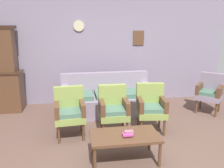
# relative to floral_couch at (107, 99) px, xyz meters

# --- Properties ---
(ground_plane) EXTENTS (7.68, 7.68, 0.00)m
(ground_plane) POSITION_rel_floral_couch_xyz_m (0.03, -1.73, -0.33)
(ground_plane) COLOR brown
(wall_back_with_decor) EXTENTS (6.40, 0.09, 2.70)m
(wall_back_with_decor) POSITION_rel_floral_couch_xyz_m (0.03, 0.90, 1.03)
(wall_back_with_decor) COLOR gray
(wall_back_with_decor) RESTS_ON ground
(floral_couch) EXTENTS (2.05, 0.85, 0.90)m
(floral_couch) POSITION_rel_floral_couch_xyz_m (0.00, 0.00, 0.00)
(floral_couch) COLOR gray
(floral_couch) RESTS_ON ground
(armchair_row_middle) EXTENTS (0.56, 0.53, 0.90)m
(armchair_row_middle) POSITION_rel_floral_couch_xyz_m (-0.80, -1.03, 0.17)
(armchair_row_middle) COLOR #849947
(armchair_row_middle) RESTS_ON ground
(armchair_by_doorway) EXTENTS (0.52, 0.49, 0.90)m
(armchair_by_doorway) POSITION_rel_floral_couch_xyz_m (-0.01, -1.04, 0.17)
(armchair_by_doorway) COLOR #849947
(armchair_by_doorway) RESTS_ON ground
(armchair_near_couch_end) EXTENTS (0.57, 0.55, 0.90)m
(armchair_near_couch_end) POSITION_rel_floral_couch_xyz_m (0.71, -1.03, 0.17)
(armchair_near_couch_end) COLOR #849947
(armchair_near_couch_end) RESTS_ON ground
(wingback_chair_by_fireplace) EXTENTS (0.71, 0.71, 0.90)m
(wingback_chair_by_fireplace) POSITION_rel_floral_couch_xyz_m (2.34, -0.28, 0.17)
(wingback_chair_by_fireplace) COLOR gray
(wingback_chair_by_fireplace) RESTS_ON ground
(coffee_table) EXTENTS (1.00, 0.56, 0.42)m
(coffee_table) POSITION_rel_floral_couch_xyz_m (0.02, -1.95, 0.05)
(coffee_table) COLOR brown
(coffee_table) RESTS_ON ground
(book_stack_on_table) EXTENTS (0.16, 0.12, 0.07)m
(book_stack_on_table) POSITION_rel_floral_couch_xyz_m (0.05, -2.00, 0.13)
(book_stack_on_table) COLOR #668E67
(book_stack_on_table) RESTS_ON coffee_table
(floor_vase_by_wall) EXTENTS (0.18, 0.18, 0.71)m
(floor_vase_by_wall) POSITION_rel_floral_couch_xyz_m (2.88, 0.42, 0.03)
(floor_vase_by_wall) COLOR brown
(floor_vase_by_wall) RESTS_ON ground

